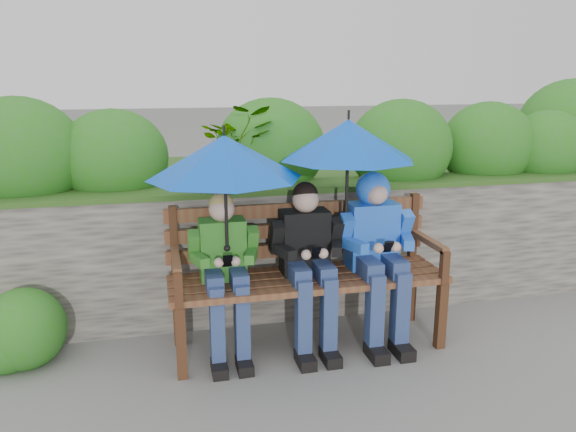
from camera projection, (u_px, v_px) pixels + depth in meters
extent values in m
plane|color=slate|center=(291.00, 357.00, 3.76)|extent=(60.00, 60.00, 0.00)
cube|color=#4B4742|center=(269.00, 252.00, 4.34)|extent=(8.00, 0.40, 1.00)
cube|color=#2B521E|center=(268.00, 188.00, 4.22)|extent=(8.00, 0.42, 0.04)
cube|color=#2B521E|center=(244.00, 218.00, 5.48)|extent=(8.00, 2.00, 0.96)
ellipsoid|color=#267116|center=(19.00, 155.00, 4.01)|extent=(0.93, 0.74, 0.84)
ellipsoid|color=#267116|center=(114.00, 157.00, 4.18)|extent=(0.80, 0.64, 0.72)
ellipsoid|color=#267116|center=(271.00, 148.00, 4.49)|extent=(0.89, 0.71, 0.80)
ellipsoid|color=#267116|center=(401.00, 147.00, 4.59)|extent=(0.87, 0.69, 0.78)
ellipsoid|color=#267116|center=(487.00, 145.00, 4.83)|extent=(0.83, 0.66, 0.74)
ellipsoid|color=#267116|center=(547.00, 148.00, 4.89)|extent=(0.73, 0.58, 0.65)
ellipsoid|color=#267116|center=(570.00, 129.00, 5.46)|extent=(1.08, 0.86, 0.97)
sphere|color=#D097B7|center=(28.00, 176.00, 3.90)|extent=(0.14, 0.14, 0.14)
sphere|color=#D097B7|center=(266.00, 167.00, 4.28)|extent=(0.14, 0.14, 0.14)
imported|color=#267116|center=(237.00, 145.00, 4.19)|extent=(0.54, 0.47, 0.60)
imported|color=#267116|center=(411.00, 144.00, 4.51)|extent=(0.30, 0.30, 0.54)
sphere|color=#267116|center=(24.00, 329.00, 3.65)|extent=(0.54, 0.54, 0.54)
sphere|color=#267116|center=(7.00, 341.00, 3.59)|extent=(0.42, 0.42, 0.42)
cube|color=#402414|center=(181.00, 343.00, 3.44)|extent=(0.06, 0.06, 0.47)
cube|color=#402414|center=(178.00, 313.00, 3.88)|extent=(0.06, 0.06, 0.47)
cube|color=#402414|center=(441.00, 316.00, 3.84)|extent=(0.06, 0.06, 0.47)
cube|color=#402414|center=(411.00, 291.00, 4.28)|extent=(0.06, 0.06, 0.47)
cube|color=brown|center=(317.00, 290.00, 3.61)|extent=(1.88, 0.10, 0.04)
cube|color=brown|center=(311.00, 283.00, 3.74)|extent=(1.88, 0.10, 0.04)
cube|color=brown|center=(306.00, 276.00, 3.87)|extent=(1.88, 0.10, 0.04)
cube|color=brown|center=(301.00, 269.00, 3.99)|extent=(1.88, 0.10, 0.04)
cube|color=#402414|center=(174.00, 244.00, 3.78)|extent=(0.05, 0.05, 0.52)
cube|color=brown|center=(176.00, 260.00, 3.55)|extent=(0.05, 0.49, 0.04)
cube|color=#402414|center=(178.00, 290.00, 3.36)|extent=(0.05, 0.05, 0.23)
cube|color=#402414|center=(413.00, 228.00, 4.18)|extent=(0.05, 0.05, 0.52)
cube|color=brown|center=(429.00, 241.00, 3.94)|extent=(0.05, 0.49, 0.04)
cube|color=#402414|center=(444.00, 268.00, 3.75)|extent=(0.05, 0.05, 0.23)
cube|color=brown|center=(299.00, 249.00, 4.02)|extent=(1.88, 0.04, 0.09)
cube|color=brown|center=(299.00, 229.00, 3.98)|extent=(1.88, 0.04, 0.09)
cube|color=brown|center=(299.00, 209.00, 3.94)|extent=(1.88, 0.04, 0.09)
cube|color=#2E6922|center=(223.00, 249.00, 3.71)|extent=(0.30, 0.18, 0.41)
sphere|color=tan|center=(222.00, 209.00, 3.62)|extent=(0.17, 0.17, 0.17)
sphere|color=#A88C47|center=(221.00, 204.00, 3.63)|extent=(0.16, 0.16, 0.16)
cube|color=navy|center=(213.00, 279.00, 3.60)|extent=(0.11, 0.28, 0.11)
cube|color=navy|center=(217.00, 329.00, 3.53)|extent=(0.09, 0.10, 0.56)
cube|color=black|center=(219.00, 368.00, 3.54)|extent=(0.10, 0.19, 0.07)
cube|color=navy|center=(238.00, 277.00, 3.63)|extent=(0.11, 0.28, 0.11)
cube|color=navy|center=(242.00, 326.00, 3.57)|extent=(0.09, 0.10, 0.56)
cube|color=black|center=(244.00, 365.00, 3.58)|extent=(0.10, 0.19, 0.07)
cube|color=#2E6922|center=(194.00, 245.00, 3.61)|extent=(0.07, 0.16, 0.23)
cube|color=#2E6922|center=(200.00, 260.00, 3.52)|extent=(0.11, 0.19, 0.06)
sphere|color=tan|center=(219.00, 263.00, 3.47)|extent=(0.06, 0.06, 0.06)
cube|color=#2E6922|center=(252.00, 242.00, 3.70)|extent=(0.07, 0.16, 0.23)
cube|color=#2E6922|center=(251.00, 256.00, 3.60)|extent=(0.11, 0.19, 0.06)
sphere|color=tan|center=(236.00, 261.00, 3.50)|extent=(0.06, 0.06, 0.06)
cube|color=black|center=(227.00, 261.00, 3.48)|extent=(0.06, 0.07, 0.09)
cube|color=black|center=(304.00, 242.00, 3.83)|extent=(0.32, 0.19, 0.44)
sphere|color=tan|center=(306.00, 199.00, 3.74)|extent=(0.18, 0.18, 0.18)
sphere|color=black|center=(305.00, 194.00, 3.74)|extent=(0.17, 0.17, 0.17)
cube|color=navy|center=(298.00, 272.00, 3.71)|extent=(0.11, 0.30, 0.11)
cube|color=navy|center=(303.00, 321.00, 3.64)|extent=(0.09, 0.10, 0.57)
cube|color=black|center=(305.00, 360.00, 3.64)|extent=(0.10, 0.21, 0.08)
cube|color=navy|center=(322.00, 270.00, 3.75)|extent=(0.11, 0.30, 0.11)
cube|color=navy|center=(329.00, 319.00, 3.67)|extent=(0.09, 0.10, 0.57)
cube|color=black|center=(330.00, 357.00, 3.68)|extent=(0.10, 0.21, 0.08)
cube|color=black|center=(277.00, 237.00, 3.73)|extent=(0.08, 0.17, 0.24)
cube|color=black|center=(285.00, 252.00, 3.63)|extent=(0.12, 0.20, 0.07)
sphere|color=tan|center=(306.00, 255.00, 3.58)|extent=(0.07, 0.07, 0.07)
cube|color=black|center=(335.00, 233.00, 3.82)|extent=(0.08, 0.17, 0.24)
cube|color=black|center=(337.00, 248.00, 3.71)|extent=(0.12, 0.20, 0.07)
sphere|color=tan|center=(323.00, 253.00, 3.61)|extent=(0.07, 0.07, 0.07)
cube|color=black|center=(315.00, 253.00, 3.58)|extent=(0.06, 0.07, 0.09)
cube|color=blue|center=(372.00, 235.00, 3.94)|extent=(0.34, 0.20, 0.46)
sphere|color=tan|center=(375.00, 191.00, 3.84)|extent=(0.19, 0.19, 0.19)
sphere|color=blue|center=(373.00, 189.00, 3.87)|extent=(0.24, 0.24, 0.24)
sphere|color=tan|center=(377.00, 194.00, 3.80)|extent=(0.14, 0.14, 0.14)
cube|color=navy|center=(367.00, 266.00, 3.81)|extent=(0.12, 0.32, 0.12)
cube|color=navy|center=(375.00, 315.00, 3.73)|extent=(0.10, 0.11, 0.57)
cube|color=black|center=(377.00, 353.00, 3.73)|extent=(0.11, 0.22, 0.08)
cube|color=navy|center=(392.00, 264.00, 3.85)|extent=(0.12, 0.32, 0.12)
cube|color=navy|center=(400.00, 312.00, 3.77)|extent=(0.10, 0.11, 0.57)
cube|color=black|center=(402.00, 350.00, 3.77)|extent=(0.11, 0.22, 0.08)
cube|color=blue|center=(345.00, 231.00, 3.83)|extent=(0.08, 0.18, 0.26)
cube|color=blue|center=(356.00, 246.00, 3.73)|extent=(0.13, 0.21, 0.07)
sphere|color=tan|center=(379.00, 248.00, 3.67)|extent=(0.07, 0.07, 0.07)
cube|color=blue|center=(404.00, 227.00, 3.93)|extent=(0.08, 0.18, 0.26)
cube|color=blue|center=(407.00, 242.00, 3.81)|extent=(0.13, 0.21, 0.07)
sphere|color=tan|center=(396.00, 247.00, 3.70)|extent=(0.07, 0.07, 0.07)
cube|color=black|center=(388.00, 247.00, 3.67)|extent=(0.06, 0.07, 0.09)
cone|color=#0445C8|center=(225.00, 157.00, 3.47)|extent=(0.98, 0.98, 0.27)
cylinder|color=black|center=(224.00, 130.00, 3.43)|extent=(0.02, 0.02, 0.06)
cylinder|color=black|center=(226.00, 203.00, 3.54)|extent=(0.02, 0.02, 0.59)
sphere|color=black|center=(227.00, 248.00, 3.61)|extent=(0.04, 0.04, 0.04)
cone|color=#0445C8|center=(348.00, 140.00, 3.68)|extent=(0.91, 0.91, 0.27)
cylinder|color=black|center=(349.00, 115.00, 3.64)|extent=(0.02, 0.02, 0.06)
cylinder|color=black|center=(347.00, 188.00, 3.76)|extent=(0.02, 0.02, 0.65)
sphere|color=black|center=(346.00, 235.00, 3.84)|extent=(0.04, 0.04, 0.04)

